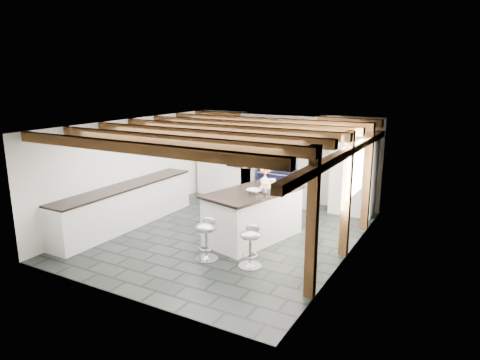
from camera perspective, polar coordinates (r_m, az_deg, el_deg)
The scene contains 6 objects.
ground at distance 9.04m, azimuth -1.80°, elevation -7.24°, with size 6.00×6.00×0.00m, color black.
room_shell at distance 10.21m, azimuth -0.69°, elevation 1.45°, with size 6.00×6.03×6.00m.
range_cooker at distance 11.17m, azimuth 5.26°, elevation -0.69°, with size 1.00×0.63×0.99m.
kitchen_island at distance 8.64m, azimuth 1.81°, elevation -4.59°, with size 1.54×2.25×1.36m.
bar_stool_near at distance 7.41m, azimuth 1.37°, elevation -8.19°, with size 0.46×0.46×0.75m.
bar_stool_far at distance 7.71m, azimuth -4.48°, elevation -7.21°, with size 0.42×0.42×0.78m.
Camera 1 is at (4.36, -7.23, 3.23)m, focal length 32.00 mm.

